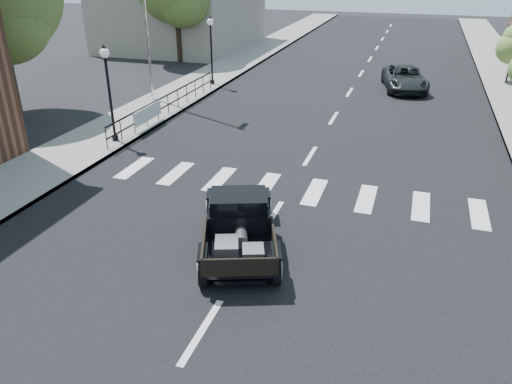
% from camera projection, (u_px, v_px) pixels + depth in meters
% --- Properties ---
extents(ground, '(120.00, 120.00, 0.00)m').
position_uv_depth(ground, '(250.00, 254.00, 12.43)').
color(ground, black).
rests_on(ground, ground).
extents(road, '(14.00, 80.00, 0.02)m').
position_uv_depth(road, '(344.00, 102.00, 25.31)').
color(road, black).
rests_on(road, ground).
extents(road_markings, '(12.00, 60.00, 0.06)m').
position_uv_depth(road_markings, '(325.00, 132.00, 21.02)').
color(road_markings, silver).
rests_on(road_markings, ground).
extents(sidewalk_left, '(3.00, 80.00, 0.15)m').
position_uv_depth(sidewalk_left, '(191.00, 88.00, 27.65)').
color(sidewalk_left, gray).
rests_on(sidewalk_left, ground).
extents(low_building_left, '(10.00, 12.00, 5.00)m').
position_uv_depth(low_building_left, '(183.00, 14.00, 39.58)').
color(low_building_left, '#A19987').
rests_on(low_building_left, ground).
extents(railing, '(0.08, 10.00, 1.00)m').
position_uv_depth(railing, '(168.00, 103.00, 22.77)').
color(railing, black).
rests_on(railing, sidewalk_left).
extents(banner, '(0.04, 2.20, 0.60)m').
position_uv_depth(banner, '(148.00, 119.00, 21.11)').
color(banner, silver).
rests_on(banner, sidewalk_left).
extents(lamp_post_b, '(0.36, 0.36, 3.66)m').
position_uv_depth(lamp_post_b, '(110.00, 94.00, 18.84)').
color(lamp_post_b, black).
rests_on(lamp_post_b, sidewalk_left).
extents(lamp_post_c, '(0.36, 0.36, 3.66)m').
position_uv_depth(lamp_post_c, '(211.00, 51.00, 27.44)').
color(lamp_post_c, black).
rests_on(lamp_post_c, sidewalk_left).
extents(big_tree_near, '(5.60, 5.60, 8.23)m').
position_uv_depth(big_tree_near, '(0.00, 23.00, 21.42)').
color(big_tree_near, '#486029').
rests_on(big_tree_near, ground).
extents(big_tree_far, '(5.31, 5.31, 7.80)m').
position_uv_depth(big_tree_far, '(177.00, 2.00, 33.13)').
color(big_tree_far, '#486029').
rests_on(big_tree_far, ground).
extents(small_tree_e, '(1.83, 1.83, 3.05)m').
position_uv_depth(small_tree_e, '(512.00, 55.00, 28.08)').
color(small_tree_e, olive).
rests_on(small_tree_e, sidewalk_right).
extents(hotrod_pickup, '(3.33, 4.68, 1.48)m').
position_uv_depth(hotrod_pickup, '(239.00, 223.00, 12.34)').
color(hotrod_pickup, black).
rests_on(hotrod_pickup, ground).
extents(second_car, '(2.91, 4.86, 1.26)m').
position_uv_depth(second_car, '(405.00, 78.00, 27.32)').
color(second_car, black).
rests_on(second_car, ground).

